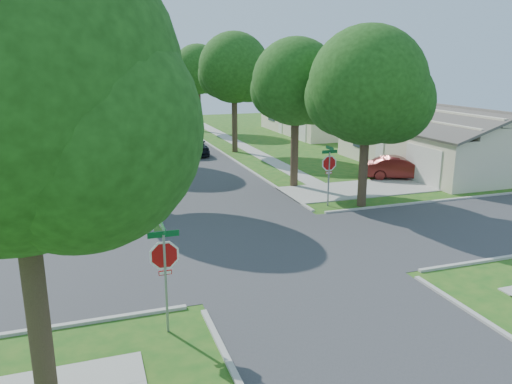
{
  "coord_description": "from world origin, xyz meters",
  "views": [
    {
      "loc": [
        -6.29,
        -16.66,
        6.9
      ],
      "look_at": [
        0.23,
        2.6,
        1.6
      ],
      "focal_mm": 35.0,
      "sensor_mm": 36.0,
      "label": 1
    }
  ],
  "objects_px": {
    "tree_w_near": "(119,79)",
    "car_driveway": "(399,168)",
    "car_curb_west": "(121,129)",
    "stop_sign_ne": "(329,166)",
    "tree_w_far": "(101,77)",
    "tree_sw_corner": "(16,100)",
    "house_ne_far": "(320,117)",
    "tree_e_near": "(297,86)",
    "tree_w_mid": "(107,68)",
    "tree_ne_corner": "(369,91)",
    "stop_sign_sw": "(165,260)",
    "car_curb_east": "(191,144)",
    "tree_e_far": "(198,72)",
    "house_ne_near": "(437,145)",
    "tree_e_mid": "(235,71)"
  },
  "relations": [
    {
      "from": "tree_sw_corner",
      "to": "house_ne_far",
      "type": "xyz_separation_m",
      "value": [
        23.43,
        35.99,
        -4.75
      ]
    },
    {
      "from": "tree_w_near",
      "to": "tree_w_mid",
      "type": "height_order",
      "value": "tree_w_mid"
    },
    {
      "from": "stop_sign_sw",
      "to": "tree_e_near",
      "type": "xyz_separation_m",
      "value": [
        9.45,
        13.71,
        3.61
      ]
    },
    {
      "from": "stop_sign_sw",
      "to": "tree_ne_corner",
      "type": "distance_m",
      "value": 14.64
    },
    {
      "from": "house_ne_far",
      "to": "car_curb_west",
      "type": "xyz_separation_m",
      "value": [
        -19.19,
        3.88,
        -0.87
      ]
    },
    {
      "from": "stop_sign_sw",
      "to": "house_ne_near",
      "type": "xyz_separation_m",
      "value": [
        20.69,
        15.7,
        -0.51
      ]
    },
    {
      "from": "tree_w_far",
      "to": "tree_e_far",
      "type": "bearing_deg",
      "value": 0.0
    },
    {
      "from": "tree_w_mid",
      "to": "house_ne_far",
      "type": "bearing_deg",
      "value": 21.17
    },
    {
      "from": "tree_w_mid",
      "to": "stop_sign_sw",
      "type": "bearing_deg",
      "value": -90.13
    },
    {
      "from": "tree_e_mid",
      "to": "car_curb_east",
      "type": "xyz_separation_m",
      "value": [
        -3.56,
        -0.09,
        -5.45
      ]
    },
    {
      "from": "tree_w_near",
      "to": "tree_ne_corner",
      "type": "bearing_deg",
      "value": -23.56
    },
    {
      "from": "stop_sign_sw",
      "to": "tree_e_near",
      "type": "height_order",
      "value": "tree_e_near"
    },
    {
      "from": "stop_sign_ne",
      "to": "tree_w_far",
      "type": "height_order",
      "value": "tree_w_far"
    },
    {
      "from": "tree_w_mid",
      "to": "tree_sw_corner",
      "type": "bearing_deg",
      "value": -95.7
    },
    {
      "from": "house_ne_near",
      "to": "stop_sign_ne",
      "type": "bearing_deg",
      "value": -150.86
    },
    {
      "from": "tree_ne_corner",
      "to": "car_curb_east",
      "type": "relative_size",
      "value": 1.85
    },
    {
      "from": "tree_w_mid",
      "to": "car_driveway",
      "type": "distance_m",
      "value": 21.11
    },
    {
      "from": "stop_sign_ne",
      "to": "tree_sw_corner",
      "type": "relative_size",
      "value": 0.31
    },
    {
      "from": "stop_sign_ne",
      "to": "tree_w_far",
      "type": "bearing_deg",
      "value": 107.7
    },
    {
      "from": "house_ne_far",
      "to": "tree_e_near",
      "type": "bearing_deg",
      "value": -119.35
    },
    {
      "from": "tree_e_far",
      "to": "tree_w_mid",
      "type": "height_order",
      "value": "tree_w_mid"
    },
    {
      "from": "tree_e_far",
      "to": "car_curb_east",
      "type": "height_order",
      "value": "tree_e_far"
    },
    {
      "from": "stop_sign_ne",
      "to": "tree_ne_corner",
      "type": "xyz_separation_m",
      "value": [
        1.66,
        -0.49,
        3.56
      ]
    },
    {
      "from": "house_ne_far",
      "to": "car_driveway",
      "type": "height_order",
      "value": "house_ne_far"
    },
    {
      "from": "stop_sign_ne",
      "to": "car_curb_east",
      "type": "relative_size",
      "value": 0.64
    },
    {
      "from": "tree_w_near",
      "to": "car_driveway",
      "type": "relative_size",
      "value": 2.2
    },
    {
      "from": "tree_e_far",
      "to": "car_driveway",
      "type": "relative_size",
      "value": 2.14
    },
    {
      "from": "tree_sw_corner",
      "to": "car_curb_east",
      "type": "xyz_separation_m",
      "value": [
        8.64,
        27.91,
        -5.46
      ]
    },
    {
      "from": "tree_e_far",
      "to": "tree_w_near",
      "type": "xyz_separation_m",
      "value": [
        -9.4,
        -25.0,
        0.14
      ]
    },
    {
      "from": "stop_sign_ne",
      "to": "tree_e_mid",
      "type": "relative_size",
      "value": 0.32
    },
    {
      "from": "tree_w_mid",
      "to": "car_driveway",
      "type": "xyz_separation_m",
      "value": [
        16.14,
        -12.31,
        -5.82
      ]
    },
    {
      "from": "house_ne_near",
      "to": "car_curb_west",
      "type": "relative_size",
      "value": 3.07
    },
    {
      "from": "tree_sw_corner",
      "to": "car_driveway",
      "type": "relative_size",
      "value": 2.34
    },
    {
      "from": "car_curb_west",
      "to": "car_driveway",
      "type": "bearing_deg",
      "value": 114.14
    },
    {
      "from": "tree_sw_corner",
      "to": "car_driveway",
      "type": "distance_m",
      "value": 25.22
    },
    {
      "from": "tree_w_mid",
      "to": "tree_sw_corner",
      "type": "relative_size",
      "value": 1.0
    },
    {
      "from": "house_ne_near",
      "to": "car_driveway",
      "type": "relative_size",
      "value": 3.33
    },
    {
      "from": "tree_e_near",
      "to": "car_driveway",
      "type": "xyz_separation_m",
      "value": [
        6.75,
        -0.31,
        -4.97
      ]
    },
    {
      "from": "tree_e_mid",
      "to": "car_driveway",
      "type": "xyz_separation_m",
      "value": [
        6.74,
        -12.31,
        -5.58
      ]
    },
    {
      "from": "tree_e_mid",
      "to": "car_curb_west",
      "type": "distance_m",
      "value": 15.35
    },
    {
      "from": "stop_sign_ne",
      "to": "tree_e_near",
      "type": "relative_size",
      "value": 0.36
    },
    {
      "from": "tree_sw_corner",
      "to": "tree_ne_corner",
      "type": "xyz_separation_m",
      "value": [
        13.8,
        11.2,
        -0.67
      ]
    },
    {
      "from": "tree_w_mid",
      "to": "tree_ne_corner",
      "type": "distance_m",
      "value": 20.1
    },
    {
      "from": "tree_w_far",
      "to": "car_driveway",
      "type": "distance_m",
      "value": 30.41
    },
    {
      "from": "tree_sw_corner",
      "to": "house_ne_near",
      "type": "distance_m",
      "value": 29.92
    },
    {
      "from": "tree_e_near",
      "to": "tree_sw_corner",
      "type": "bearing_deg",
      "value": -127.3
    },
    {
      "from": "car_curb_east",
      "to": "tree_e_near",
      "type": "bearing_deg",
      "value": -75.97
    },
    {
      "from": "tree_w_far",
      "to": "house_ne_far",
      "type": "distance_m",
      "value": 21.61
    },
    {
      "from": "tree_sw_corner",
      "to": "stop_sign_sw",
      "type": "bearing_deg",
      "value": 39.97
    },
    {
      "from": "tree_sw_corner",
      "to": "tree_ne_corner",
      "type": "relative_size",
      "value": 1.1
    }
  ]
}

